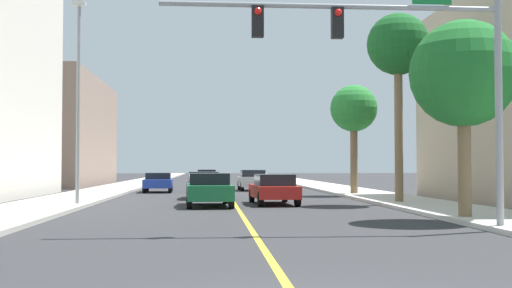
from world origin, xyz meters
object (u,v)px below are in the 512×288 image
at_px(car_silver, 252,180).
at_px(car_black, 204,185).
at_px(palm_far, 354,110).
at_px(car_blue, 158,182).
at_px(car_red, 274,188).
at_px(street_lamp, 78,92).
at_px(palm_near, 463,75).
at_px(palm_mid, 398,47).
at_px(car_gray, 207,177).
at_px(traffic_signal_mast, 398,54).
at_px(car_green, 209,189).

distance_m(car_silver, car_black, 10.98).
distance_m(palm_far, car_blue, 13.94).
relative_size(palm_far, car_red, 1.41).
xyz_separation_m(street_lamp, car_blue, (2.26, 14.64, -4.28)).
bearing_deg(palm_near, palm_mid, 87.00).
height_order(car_black, car_gray, car_black).
bearing_deg(street_lamp, car_silver, 62.79).
xyz_separation_m(street_lamp, palm_mid, (14.33, 0.53, 2.24)).
relative_size(traffic_signal_mast, palm_far, 1.46).
distance_m(traffic_signal_mast, street_lamp, 15.34).
bearing_deg(car_green, car_silver, 77.09).
relative_size(palm_far, car_green, 1.38).
relative_size(traffic_signal_mast, car_gray, 2.05).
height_order(car_green, car_gray, car_green).
distance_m(palm_far, car_silver, 10.62).
bearing_deg(car_blue, car_silver, -162.31).
bearing_deg(street_lamp, palm_near, -29.56).
distance_m(street_lamp, car_black, 9.42).
bearing_deg(car_green, car_red, 17.39).
distance_m(street_lamp, car_silver, 19.51).
relative_size(street_lamp, palm_near, 1.38).
bearing_deg(car_green, traffic_signal_mast, -67.41).
distance_m(street_lamp, palm_mid, 14.51).
bearing_deg(car_red, car_black, 118.55).
height_order(traffic_signal_mast, street_lamp, street_lamp).
bearing_deg(palm_mid, traffic_signal_mast, -107.13).
xyz_separation_m(car_red, car_green, (-2.97, -1.08, 0.03)).
height_order(car_silver, car_red, car_silver).
bearing_deg(palm_near, car_gray, 102.85).
height_order(palm_near, palm_far, palm_far).
xyz_separation_m(palm_mid, car_black, (-8.94, 5.95, -6.46)).
height_order(traffic_signal_mast, car_gray, traffic_signal_mast).
relative_size(palm_mid, car_blue, 2.23).
height_order(palm_far, car_green, palm_far).
height_order(palm_mid, car_red, palm_mid).
bearing_deg(street_lamp, palm_far, 32.18).
bearing_deg(car_gray, palm_mid, -72.45).
bearing_deg(car_red, street_lamp, -175.16).
xyz_separation_m(car_silver, car_green, (-3.06, -16.89, -0.00)).
bearing_deg(street_lamp, palm_mid, 2.11).
distance_m(car_red, car_green, 3.17).
xyz_separation_m(palm_near, car_gray, (-8.47, 37.12, -3.98)).
bearing_deg(car_black, car_gray, 89.85).
height_order(street_lamp, car_gray, street_lamp).
xyz_separation_m(street_lamp, palm_near, (13.89, -7.88, -0.25)).
distance_m(traffic_signal_mast, palm_near, 4.31).
relative_size(palm_far, car_gray, 1.40).
relative_size(palm_near, car_black, 1.48).
distance_m(car_blue, car_gray, 14.94).
height_order(palm_mid, car_gray, palm_mid).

